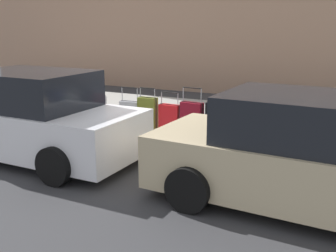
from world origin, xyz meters
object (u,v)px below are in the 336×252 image
Objects in this scene: suitcase_olive_8 at (148,114)px; fire_hydrant at (103,109)px; bollard_post at (72,104)px; suitcase_red_7 at (170,119)px; suitcase_red_0 at (330,138)px; suitcase_silver_9 at (130,114)px; parked_car_beige_0 at (305,156)px; suitcase_navy_3 at (258,127)px; suitcase_teal_4 at (235,130)px; parked_car_white_1 at (33,118)px; suitcase_olive_1 at (304,136)px; suitcase_black_5 at (215,120)px; suitcase_silver_2 at (281,129)px; suitcase_maroon_6 at (192,119)px.

suitcase_olive_8 reaches higher than fire_hydrant.
suitcase_olive_8 is at bearing -176.69° from bollard_post.
suitcase_red_0 is at bearing 179.66° from suitcase_red_7.
parked_car_beige_0 is (-4.21, 2.32, 0.29)m from suitcase_silver_9.
suitcase_silver_9 reaches higher than suitcase_navy_3.
suitcase_teal_4 is 0.75× the size of suitcase_olive_8.
suitcase_teal_4 is at bearing 175.83° from suitcase_red_7.
parked_car_white_1 reaches higher than suitcase_navy_3.
suitcase_olive_1 is 3.41m from suitcase_olive_8.
bollard_post is at bearing 3.44° from suitcase_black_5.
suitcase_black_5 is at bearing -176.56° from bollard_post.
fire_hydrant is at bearing -89.56° from parked_car_white_1.
suitcase_black_5 is at bearing -176.41° from suitcase_olive_8.
parked_car_white_1 is (-0.82, 2.13, 0.17)m from bollard_post.
suitcase_olive_1 is at bearing 179.40° from suitcase_olive_8.
suitcase_teal_4 is 3.31m from fire_hydrant.
suitcase_olive_1 is 2.89m from suitcase_red_7.
suitcase_olive_8 is 1.25m from fire_hydrant.
suitcase_olive_8 is (3.41, -0.04, 0.09)m from suitcase_olive_1.
suitcase_olive_8 is at bearing -0.60° from suitcase_olive_1.
suitcase_olive_1 is at bearing 179.03° from suitcase_navy_3.
bollard_post reaches higher than fire_hydrant.
suitcase_silver_2 is 5.02m from bollard_post.
suitcase_red_0 is 5.92m from bollard_post.
suitcase_olive_8 is 2.06m from bollard_post.
suitcase_red_7 is at bearing -36.13° from parked_car_beige_0.
suitcase_navy_3 is at bearing 179.21° from fire_hydrant.
suitcase_red_7 is (2.89, -0.11, 0.02)m from suitcase_olive_1.
fire_hydrant is at bearing 1.38° from suitcase_black_5.
suitcase_maroon_6 is at bearing -40.90° from parked_car_beige_0.
suitcase_silver_2 reaches higher than suitcase_red_0.
suitcase_maroon_6 reaches higher than suitcase_silver_9.
suitcase_red_7 is 0.21× the size of parked_car_beige_0.
fire_hydrant is 5.46m from parked_car_beige_0.
suitcase_silver_2 is at bearing -17.55° from suitcase_olive_1.
suitcase_silver_9 is 1.28× the size of fire_hydrant.
suitcase_silver_2 is 1.09× the size of bollard_post.
suitcase_olive_1 is 0.94× the size of suitcase_red_7.
suitcase_teal_4 is 0.18× the size of parked_car_white_1.
suitcase_red_7 reaches higher than suitcase_olive_1.
suitcase_red_0 is 0.74× the size of suitcase_olive_1.
suitcase_maroon_6 is at bearing -135.31° from parked_car_white_1.
parked_car_beige_0 is (-3.18, 2.32, 0.28)m from suitcase_red_7.
suitcase_olive_1 is at bearing -82.52° from parked_car_beige_0.
suitcase_olive_1 is 0.20× the size of parked_car_beige_0.
bollard_post is (0.80, 0.15, 0.07)m from fire_hydrant.
suitcase_maroon_6 is at bearing -178.61° from suitcase_olive_8.
suitcase_silver_2 is at bearing -179.15° from suitcase_red_7.
suitcase_navy_3 is at bearing -177.47° from suitcase_teal_4.
bollard_post is at bearing 3.31° from suitcase_olive_8.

